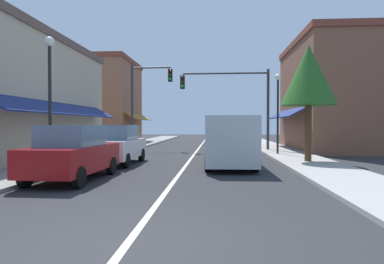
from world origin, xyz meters
TOP-DOWN VIEW (x-y plane):
  - ground_plane at (0.00, 18.00)m, footprint 80.00×80.00m
  - sidewalk_left at (-5.50, 18.00)m, footprint 2.60×56.00m
  - sidewalk_right at (5.50, 18.00)m, footprint 2.60×56.00m
  - lane_center_stripe at (0.00, 18.00)m, footprint 0.14×52.00m
  - storefront_right_block at (8.95, 20.00)m, footprint 5.61×10.20m
  - storefront_far_left at (-9.39, 28.00)m, footprint 6.50×8.20m
  - parked_car_nearest_left at (-3.25, 5.84)m, footprint 1.87×4.15m
  - parked_car_second_left at (-3.13, 10.33)m, footprint 1.82×4.12m
  - van_in_lane at (1.87, 9.73)m, footprint 2.07×5.21m
  - traffic_signal_mast_arm at (2.66, 18.45)m, footprint 6.01×0.50m
  - traffic_signal_left_corner at (-3.86, 19.66)m, footprint 3.07×0.50m
  - street_lamp_left_near at (-4.85, 7.53)m, footprint 0.36×0.36m
  - street_lamp_right_mid at (4.85, 15.14)m, footprint 0.36×0.36m
  - tree_right_near at (5.52, 11.19)m, footprint 2.51×2.51m

SIDE VIEW (x-z plane):
  - ground_plane at x=0.00m, z-range 0.00..0.00m
  - lane_center_stripe at x=0.00m, z-range 0.00..0.01m
  - sidewalk_left at x=-5.50m, z-range 0.00..0.12m
  - sidewalk_right at x=5.50m, z-range 0.00..0.12m
  - parked_car_nearest_left at x=-3.25m, z-range -0.01..1.76m
  - parked_car_second_left at x=-3.13m, z-range -0.01..1.76m
  - van_in_lane at x=1.87m, z-range 0.09..2.21m
  - street_lamp_right_mid at x=4.85m, z-range 0.82..5.51m
  - street_lamp_left_near at x=-4.85m, z-range 0.85..5.90m
  - traffic_signal_mast_arm at x=2.66m, z-range 1.08..6.59m
  - storefront_right_block at x=8.95m, z-range 0.00..7.71m
  - tree_right_near at x=5.52m, z-range 1.30..6.73m
  - traffic_signal_left_corner at x=-3.86m, z-range 0.95..7.12m
  - storefront_far_left at x=-9.39m, z-range 0.00..8.08m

